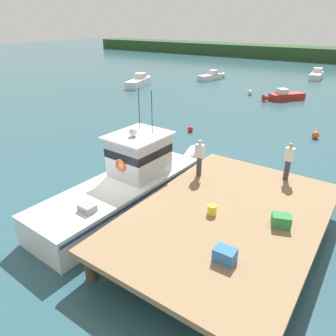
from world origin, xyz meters
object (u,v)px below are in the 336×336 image
object	(u,v)px
mooring_buoy_spare_mooring	(316,135)
moored_boat_off_the_point	(139,82)
crate_single_by_cleat	(225,255)
deckhand_by_the_boat	(288,161)
moored_boat_near_channel	(317,75)
moored_boat_outer_mooring	(212,76)
mooring_buoy_channel_marker	(250,92)
main_fishing_boat	(130,182)
deckhand_further_back	(199,157)
moored_boat_far_left	(284,96)
bait_bucket	(212,210)
crate_stack_mid_dock	(281,221)
mooring_buoy_outer	(190,129)

from	to	relation	value
mooring_buoy_spare_mooring	moored_boat_off_the_point	bearing A→B (deg)	160.53
crate_single_by_cleat	deckhand_by_the_boat	distance (m)	6.08
crate_single_by_cleat	moored_boat_near_channel	world-z (taller)	crate_single_by_cleat
moored_boat_outer_mooring	mooring_buoy_channel_marker	xyz separation A→B (m)	(7.79, -6.05, -0.16)
main_fishing_boat	moored_boat_outer_mooring	world-z (taller)	main_fishing_boat
deckhand_further_back	mooring_buoy_channel_marker	bearing A→B (deg)	105.89
deckhand_by_the_boat	moored_boat_near_channel	xyz separation A→B (m)	(-5.95, 35.38, -1.59)
mooring_buoy_channel_marker	moored_boat_far_left	bearing A→B (deg)	-5.73
bait_bucket	mooring_buoy_channel_marker	bearing A→B (deg)	108.46
main_fishing_boat	moored_boat_near_channel	distance (m)	39.10
moored_boat_near_channel	moored_boat_off_the_point	bearing A→B (deg)	-132.71
crate_stack_mid_dock	moored_boat_outer_mooring	bearing A→B (deg)	121.25
bait_bucket	moored_boat_far_left	bearing A→B (deg)	100.50
mooring_buoy_channel_marker	mooring_buoy_spare_mooring	distance (m)	13.80
moored_boat_off_the_point	mooring_buoy_spare_mooring	world-z (taller)	moored_boat_off_the_point
bait_bucket	mooring_buoy_spare_mooring	size ratio (longest dim) A/B	0.70
deckhand_further_back	mooring_buoy_spare_mooring	xyz separation A→B (m)	(2.54, 11.58, -1.82)
main_fishing_boat	moored_boat_off_the_point	xyz separation A→B (m)	(-16.99, 21.22, -0.51)
bait_bucket	moored_boat_outer_mooring	world-z (taller)	bait_bucket
mooring_buoy_channel_marker	deckhand_by_the_boat	bearing A→B (deg)	-64.98
main_fishing_boat	mooring_buoy_spare_mooring	size ratio (longest dim) A/B	20.33
crate_stack_mid_dock	moored_boat_off_the_point	distance (m)	31.38
deckhand_by_the_boat	mooring_buoy_channel_marker	world-z (taller)	deckhand_by_the_boat
bait_bucket	moored_boat_outer_mooring	bearing A→B (deg)	117.59
deckhand_further_back	moored_boat_far_left	size ratio (longest dim) A/B	0.41
deckhand_by_the_boat	mooring_buoy_spare_mooring	distance (m)	9.99
main_fishing_boat	crate_single_by_cleat	xyz separation A→B (m)	(5.52, -2.32, 0.39)
moored_boat_far_left	crate_stack_mid_dock	bearing A→B (deg)	-74.19
deckhand_further_back	mooring_buoy_outer	size ratio (longest dim) A/B	4.00
moored_boat_off_the_point	mooring_buoy_channel_marker	size ratio (longest dim) A/B	11.34
deckhand_further_back	mooring_buoy_outer	distance (m)	9.64
deckhand_further_back	mooring_buoy_spare_mooring	bearing A→B (deg)	77.62
main_fishing_boat	mooring_buoy_spare_mooring	distance (m)	14.36
moored_boat_outer_mooring	mooring_buoy_outer	bearing A→B (deg)	-66.24
moored_boat_off_the_point	moored_boat_far_left	bearing A→B (deg)	8.60
crate_stack_mid_dock	bait_bucket	xyz separation A→B (m)	(-2.18, -0.65, -0.04)
moored_boat_far_left	mooring_buoy_spare_mooring	bearing A→B (deg)	-63.30
moored_boat_near_channel	moored_boat_far_left	world-z (taller)	moored_boat_near_channel
main_fishing_boat	deckhand_by_the_boat	world-z (taller)	main_fishing_boat
moored_boat_near_channel	mooring_buoy_spare_mooring	world-z (taller)	moored_boat_near_channel
mooring_buoy_channel_marker	moored_boat_off_the_point	bearing A→B (deg)	-167.41
moored_boat_far_left	deckhand_by_the_boat	bearing A→B (deg)	-73.83
crate_single_by_cleat	moored_boat_outer_mooring	bearing A→B (deg)	118.15
deckhand_further_back	moored_boat_near_channel	size ratio (longest dim) A/B	0.30
deckhand_by_the_boat	moored_boat_off_the_point	world-z (taller)	deckhand_by_the_boat
deckhand_by_the_boat	moored_boat_off_the_point	distance (m)	28.51
mooring_buoy_channel_marker	mooring_buoy_outer	world-z (taller)	mooring_buoy_channel_marker
deckhand_further_back	moored_boat_off_the_point	bearing A→B (deg)	134.95
mooring_buoy_channel_marker	moored_boat_near_channel	bearing A→B (deg)	76.60
moored_boat_off_the_point	mooring_buoy_spare_mooring	bearing A→B (deg)	-19.47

